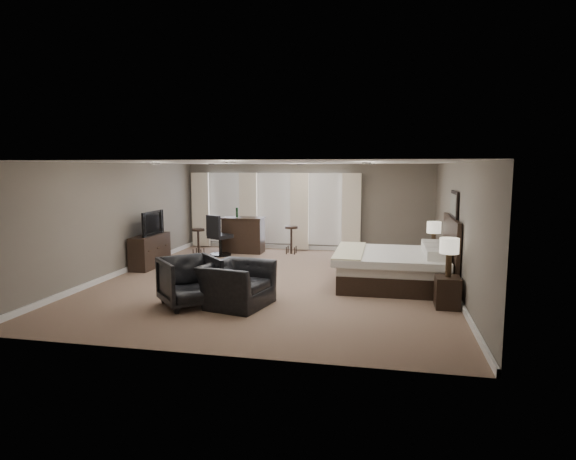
% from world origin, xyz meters
% --- Properties ---
extents(room, '(7.60, 8.60, 2.64)m').
position_xyz_m(room, '(0.00, 0.00, 1.30)').
color(room, '#7E6350').
rests_on(room, ground).
extents(window_bay, '(5.25, 0.20, 2.30)m').
position_xyz_m(window_bay, '(-1.00, 4.11, 1.20)').
color(window_bay, silver).
rests_on(window_bay, room).
extents(bed, '(2.33, 2.23, 1.48)m').
position_xyz_m(bed, '(2.58, 0.15, 0.74)').
color(bed, silver).
rests_on(bed, ground).
extents(nightstand_near, '(0.42, 0.52, 0.56)m').
position_xyz_m(nightstand_near, '(3.47, -1.30, 0.28)').
color(nightstand_near, black).
rests_on(nightstand_near, ground).
extents(nightstand_far, '(0.41, 0.50, 0.55)m').
position_xyz_m(nightstand_far, '(3.47, 1.60, 0.27)').
color(nightstand_far, black).
rests_on(nightstand_far, ground).
extents(lamp_near, '(0.34, 0.34, 0.70)m').
position_xyz_m(lamp_near, '(3.47, -1.30, 0.91)').
color(lamp_near, beige).
rests_on(lamp_near, nightstand_near).
extents(lamp_far, '(0.33, 0.33, 0.68)m').
position_xyz_m(lamp_far, '(3.47, 1.60, 0.89)').
color(lamp_far, beige).
rests_on(lamp_far, nightstand_far).
extents(wall_art, '(0.04, 0.96, 0.56)m').
position_xyz_m(wall_art, '(3.70, 0.15, 1.75)').
color(wall_art, slate).
rests_on(wall_art, room).
extents(dresser, '(0.45, 1.40, 0.82)m').
position_xyz_m(dresser, '(-3.45, 0.88, 0.41)').
color(dresser, black).
rests_on(dresser, ground).
extents(tv, '(0.60, 1.05, 0.14)m').
position_xyz_m(tv, '(-3.45, 0.88, 0.88)').
color(tv, black).
rests_on(tv, dresser).
extents(armchair_near, '(1.04, 1.35, 1.05)m').
position_xyz_m(armchair_near, '(-0.27, -1.94, 0.53)').
color(armchair_near, black).
rests_on(armchair_near, ground).
extents(armchair_far, '(1.31, 1.31, 0.99)m').
position_xyz_m(armchair_far, '(-1.10, -2.12, 0.49)').
color(armchair_far, black).
rests_on(armchair_far, ground).
extents(bar_counter, '(1.21, 0.63, 1.05)m').
position_xyz_m(bar_counter, '(-1.75, 3.35, 0.53)').
color(bar_counter, black).
rests_on(bar_counter, ground).
extents(bar_stool_left, '(0.41, 0.41, 0.78)m').
position_xyz_m(bar_stool_left, '(-2.84, 2.57, 0.39)').
color(bar_stool_left, black).
rests_on(bar_stool_left, ground).
extents(bar_stool_right, '(0.40, 0.40, 0.81)m').
position_xyz_m(bar_stool_right, '(-0.32, 3.42, 0.40)').
color(bar_stool_right, black).
rests_on(bar_stool_right, ground).
extents(desk_chair, '(0.81, 0.81, 1.18)m').
position_xyz_m(desk_chair, '(-2.24, 2.72, 0.59)').
color(desk_chair, black).
rests_on(desk_chair, ground).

